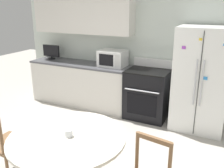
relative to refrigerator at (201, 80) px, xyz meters
The scene contains 9 objects.
back_wall 1.74m from the refrigerator, 167.47° to the left, with size 5.20×0.44×2.60m.
kitchen_counter 2.46m from the refrigerator, behind, with size 2.20×0.64×0.90m.
refrigerator is the anchor object (origin of this frame).
oven_range 1.01m from the refrigerator, behind, with size 0.77×0.68×1.08m.
microwave 1.70m from the refrigerator, behind, with size 0.52×0.40×0.32m.
countertop_tv 3.22m from the refrigerator, behind, with size 0.41×0.16×0.31m.
dining_table 2.56m from the refrigerator, 114.77° to the right, with size 1.26×1.26×0.74m.
dining_chair_left 3.12m from the refrigerator, 129.43° to the right, with size 0.44×0.44×0.90m.
candle_glass 2.55m from the refrigerator, 114.23° to the right, with size 0.08×0.08×0.08m.
Camera 1 is at (1.70, -2.00, 2.08)m, focal length 40.00 mm.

